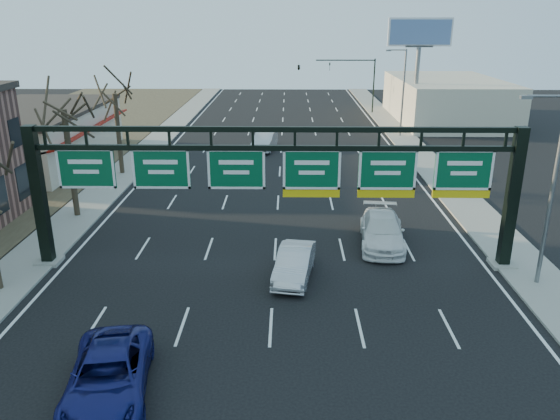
{
  "coord_description": "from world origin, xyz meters",
  "views": [
    {
      "loc": [
        0.68,
        -17.59,
        12.08
      ],
      "look_at": [
        0.3,
        7.41,
        3.2
      ],
      "focal_mm": 35.0,
      "sensor_mm": 36.0,
      "label": 1
    }
  ],
  "objects_px": {
    "sign_gantry": "(277,178)",
    "car_white_wagon": "(382,230)",
    "car_blue_suv": "(108,376)",
    "car_silver_sedan": "(294,263)"
  },
  "relations": [
    {
      "from": "sign_gantry",
      "to": "car_white_wagon",
      "type": "xyz_separation_m",
      "value": [
        5.79,
        2.75,
        -3.8
      ]
    },
    {
      "from": "sign_gantry",
      "to": "car_blue_suv",
      "type": "relative_size",
      "value": 4.37
    },
    {
      "from": "car_white_wagon",
      "to": "car_silver_sedan",
      "type": "bearing_deg",
      "value": -133.75
    },
    {
      "from": "car_silver_sedan",
      "to": "car_white_wagon",
      "type": "distance_m",
      "value": 6.48
    },
    {
      "from": "sign_gantry",
      "to": "car_silver_sedan",
      "type": "xyz_separation_m",
      "value": [
        0.85,
        -1.45,
        -3.88
      ]
    },
    {
      "from": "car_blue_suv",
      "to": "car_white_wagon",
      "type": "distance_m",
      "value": 17.31
    },
    {
      "from": "car_silver_sedan",
      "to": "sign_gantry",
      "type": "bearing_deg",
      "value": 129.54
    },
    {
      "from": "car_blue_suv",
      "to": "car_silver_sedan",
      "type": "bearing_deg",
      "value": 46.02
    },
    {
      "from": "sign_gantry",
      "to": "car_silver_sedan",
      "type": "distance_m",
      "value": 4.23
    },
    {
      "from": "car_silver_sedan",
      "to": "car_white_wagon",
      "type": "xyz_separation_m",
      "value": [
        4.93,
        4.2,
        0.08
      ]
    }
  ]
}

